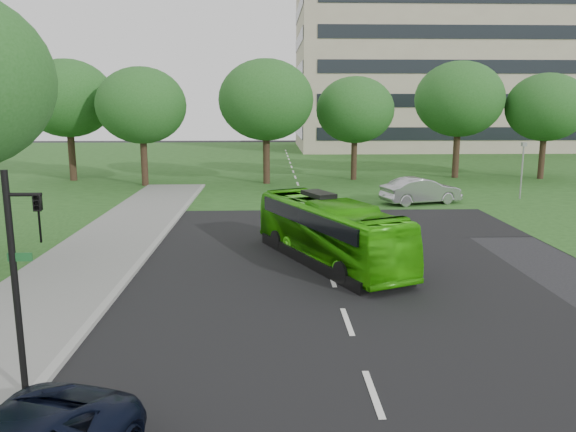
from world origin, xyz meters
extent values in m
plane|color=black|center=(0.00, 0.00, 0.00)|extent=(160.00, 160.00, 0.00)
cube|color=black|center=(0.00, 20.00, 0.01)|extent=(14.00, 120.00, 0.01)
cube|color=black|center=(0.00, 14.00, 0.01)|extent=(80.00, 12.00, 0.01)
cube|color=silver|center=(0.00, 15.00, 0.02)|extent=(0.15, 90.00, 0.01)
cube|color=gray|center=(-7.10, -5.00, 0.07)|extent=(0.25, 60.00, 0.15)
cube|color=#224918|center=(0.00, 45.00, 0.01)|extent=(120.00, 60.00, 0.01)
cube|color=tan|center=(22.00, 62.00, 12.50)|extent=(40.00, 20.00, 25.00)
cube|color=black|center=(22.00, 51.95, 12.50)|extent=(36.80, 0.10, 23.00)
cube|color=black|center=(1.95, 62.00, 12.50)|extent=(0.10, 18.40, 23.00)
cylinder|color=black|center=(-11.54, 25.53, 1.66)|extent=(0.50, 0.50, 3.32)
ellipsoid|color=#21541C|center=(-11.54, 25.53, 5.95)|extent=(6.58, 6.58, 5.59)
cylinder|color=black|center=(-2.39, 26.34, 1.74)|extent=(0.52, 0.52, 3.48)
ellipsoid|color=#21541C|center=(-2.39, 26.34, 6.35)|extent=(7.17, 7.17, 6.09)
cylinder|color=black|center=(4.67, 28.38, 1.56)|extent=(0.47, 0.47, 3.12)
ellipsoid|color=#21541C|center=(4.67, 28.38, 5.59)|extent=(6.19, 6.19, 5.26)
cylinder|color=black|center=(13.35, 29.40, 1.79)|extent=(0.54, 0.54, 3.57)
ellipsoid|color=#21541C|center=(13.35, 29.40, 6.45)|extent=(7.19, 7.19, 6.11)
cylinder|color=black|center=(20.13, 28.41, 1.62)|extent=(0.49, 0.49, 3.24)
ellipsoid|color=#21541C|center=(20.13, 28.41, 5.80)|extent=(6.39, 6.39, 5.43)
cylinder|color=black|center=(-17.93, 28.62, 1.82)|extent=(0.55, 0.55, 3.64)
ellipsoid|color=#21541C|center=(-17.93, 28.62, 6.49)|extent=(7.13, 7.13, 6.06)
imported|color=#34AE0C|center=(0.12, 4.15, 1.22)|extent=(5.44, 8.87, 2.45)
imported|color=#9E9DA2|center=(7.14, 17.00, 0.81)|extent=(5.19, 3.07, 1.62)
cylinder|color=black|center=(-7.20, -6.00, 2.38)|extent=(0.13, 0.13, 4.77)
cylinder|color=black|center=(-6.87, -6.00, 4.29)|extent=(0.67, 0.08, 0.08)
imported|color=black|center=(-6.63, -6.00, 3.82)|extent=(0.17, 0.20, 0.95)
cube|color=#195926|center=(-7.06, -6.00, 3.05)|extent=(0.48, 0.04, 0.17)
cylinder|color=gray|center=(14.02, 18.50, 1.72)|extent=(0.10, 0.10, 3.44)
cube|color=gray|center=(14.02, 18.50, 3.52)|extent=(0.34, 0.30, 0.26)
camera|label=1|loc=(-2.15, -16.78, 5.98)|focal=35.00mm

